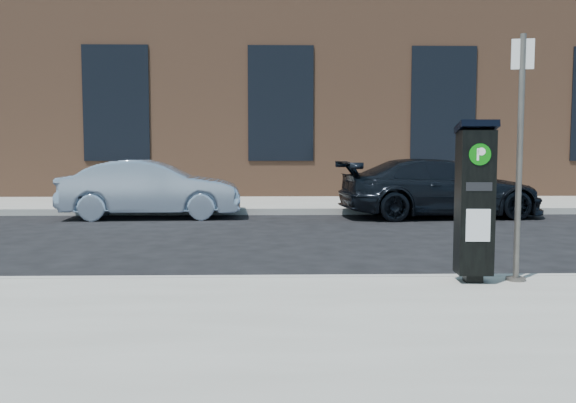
{
  "coord_description": "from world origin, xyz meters",
  "views": [
    {
      "loc": [
        -0.24,
        -6.79,
        1.56
      ],
      "look_at": [
        -0.06,
        0.5,
        0.95
      ],
      "focal_mm": 38.0,
      "sensor_mm": 36.0,
      "label": 1
    }
  ],
  "objects_px": {
    "car_silver": "(152,189)",
    "parking_kiosk": "(475,200)",
    "car_dark": "(440,188)",
    "sign_pole": "(519,160)"
  },
  "relations": [
    {
      "from": "car_silver",
      "to": "sign_pole",
      "type": "bearing_deg",
      "value": -148.06
    },
    {
      "from": "car_silver",
      "to": "parking_kiosk",
      "type": "bearing_deg",
      "value": -150.73
    },
    {
      "from": "sign_pole",
      "to": "car_dark",
      "type": "distance_m",
      "value": 7.84
    },
    {
      "from": "car_silver",
      "to": "car_dark",
      "type": "relative_size",
      "value": 0.87
    },
    {
      "from": "sign_pole",
      "to": "car_dark",
      "type": "bearing_deg",
      "value": 91.38
    },
    {
      "from": "car_silver",
      "to": "car_dark",
      "type": "bearing_deg",
      "value": -93.41
    },
    {
      "from": "parking_kiosk",
      "to": "sign_pole",
      "type": "xyz_separation_m",
      "value": [
        0.49,
        0.05,
        0.42
      ]
    },
    {
      "from": "car_dark",
      "to": "parking_kiosk",
      "type": "bearing_deg",
      "value": 161.74
    },
    {
      "from": "parking_kiosk",
      "to": "car_dark",
      "type": "bearing_deg",
      "value": 80.82
    },
    {
      "from": "parking_kiosk",
      "to": "sign_pole",
      "type": "distance_m",
      "value": 0.65
    }
  ]
}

